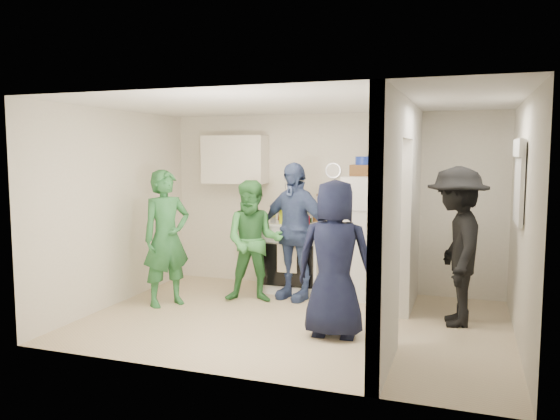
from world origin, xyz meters
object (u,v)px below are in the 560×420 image
object	(u,v)px
stove	(295,256)
person_denim	(294,231)
person_navy	(335,259)
fridge	(370,237)
person_green_left	(166,238)
yellow_cup_stack_top	(387,167)
person_nook	(457,246)
blue_bowl	(364,161)
person_green_center	(254,241)
wicker_basket	(364,170)

from	to	relation	value
stove	person_denim	bearing A→B (deg)	-75.71
person_navy	stove	bearing A→B (deg)	-62.91
stove	fridge	size ratio (longest dim) A/B	0.60
person_green_left	yellow_cup_stack_top	bearing A→B (deg)	-32.42
person_green_left	person_navy	world-z (taller)	person_green_left
stove	person_nook	bearing A→B (deg)	-21.75
blue_bowl	person_green_center	size ratio (longest dim) A/B	0.15
fridge	person_denim	xyz separation A→B (m)	(-0.95, -0.39, 0.09)
blue_bowl	stove	bearing A→B (deg)	-178.80
person_green_center	person_navy	world-z (taller)	person_navy
person_green_left	wicker_basket	bearing A→B (deg)	-26.62
fridge	person_denim	bearing A→B (deg)	-157.63
blue_bowl	person_green_center	world-z (taller)	blue_bowl
wicker_basket	person_denim	size ratio (longest dim) A/B	0.19
person_navy	person_green_left	bearing A→B (deg)	-14.24
blue_bowl	yellow_cup_stack_top	xyz separation A→B (m)	(0.32, -0.15, -0.08)
person_denim	person_navy	size ratio (longest dim) A/B	1.09
blue_bowl	person_denim	bearing A→B (deg)	-152.57
fridge	person_green_left	bearing A→B (deg)	-152.98
fridge	blue_bowl	xyz separation A→B (m)	(-0.10, 0.05, 1.03)
wicker_basket	person_green_left	xyz separation A→B (m)	(-2.29, -1.27, -0.85)
yellow_cup_stack_top	person_green_left	world-z (taller)	yellow_cup_stack_top
yellow_cup_stack_top	fridge	bearing A→B (deg)	155.56
stove	wicker_basket	world-z (taller)	wicker_basket
blue_bowl	yellow_cup_stack_top	bearing A→B (deg)	-25.11
person_green_left	stove	bearing A→B (deg)	-12.49
wicker_basket	person_green_center	xyz separation A→B (m)	(-1.30, -0.74, -0.92)
wicker_basket	person_navy	distance (m)	1.96
yellow_cup_stack_top	person_denim	bearing A→B (deg)	-166.05
yellow_cup_stack_top	person_green_left	distance (m)	2.97
blue_bowl	person_green_left	bearing A→B (deg)	-151.01
yellow_cup_stack_top	person_nook	world-z (taller)	yellow_cup_stack_top
blue_bowl	person_green_left	distance (m)	2.79
yellow_cup_stack_top	person_denim	size ratio (longest dim) A/B	0.14
fridge	person_navy	size ratio (longest dim) A/B	0.98
stove	person_green_left	distance (m)	1.86
yellow_cup_stack_top	wicker_basket	bearing A→B (deg)	154.89
blue_bowl	wicker_basket	bearing A→B (deg)	0.00
person_navy	person_nook	world-z (taller)	person_nook
fridge	person_green_left	distance (m)	2.68
wicker_basket	yellow_cup_stack_top	xyz separation A→B (m)	(0.32, -0.15, 0.05)
yellow_cup_stack_top	person_green_left	size ratio (longest dim) A/B	0.14
wicker_basket	blue_bowl	size ratio (longest dim) A/B	1.46
stove	blue_bowl	size ratio (longest dim) A/B	4.08
wicker_basket	yellow_cup_stack_top	size ratio (longest dim) A/B	1.40
person_green_left	person_denim	bearing A→B (deg)	-25.72
person_nook	person_navy	bearing A→B (deg)	-61.62
person_green_left	person_nook	xyz separation A→B (m)	(3.51, 0.38, 0.03)
blue_bowl	person_green_left	xyz separation A→B (m)	(-2.29, -1.27, -0.98)
fridge	person_nook	distance (m)	1.41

